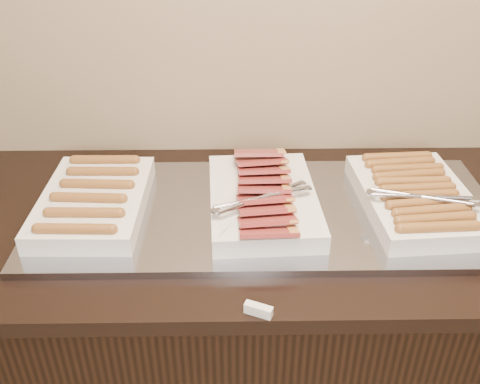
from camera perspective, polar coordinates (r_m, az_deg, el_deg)
name	(u,v)px	position (r m, az deg, el deg)	size (l,w,h in m)	color
counter	(254,335)	(1.70, 1.45, -14.96)	(2.06, 0.76, 0.90)	black
warming_tray	(266,211)	(1.40, 2.83, -2.06)	(1.20, 0.50, 0.02)	#9496A2
dish_left	(94,200)	(1.42, -15.32, -0.84)	(0.27, 0.39, 0.07)	silver
dish_center	(263,198)	(1.37, 2.45, -0.64)	(0.29, 0.42, 0.09)	silver
dish_right	(416,197)	(1.45, 18.22, -0.48)	(0.29, 0.41, 0.08)	silver
label_holder	(258,310)	(1.12, 1.98, -12.46)	(0.06, 0.02, 0.02)	silver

